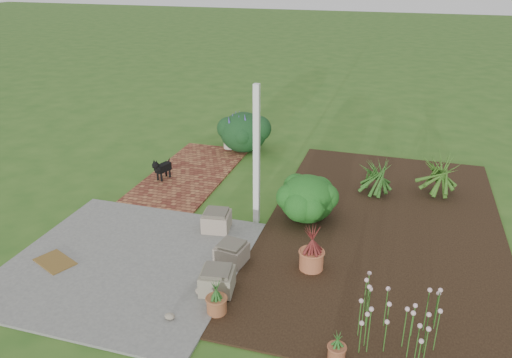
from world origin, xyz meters
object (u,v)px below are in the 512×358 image
(evergreen_shrub, at_px, (307,197))
(stone_trough_near, at_px, (217,281))
(cream_ceramic_urn, at_px, (230,139))
(black_dog, at_px, (162,168))

(evergreen_shrub, bearing_deg, stone_trough_near, -107.40)
(stone_trough_near, bearing_deg, evergreen_shrub, 72.60)
(stone_trough_near, bearing_deg, cream_ceramic_urn, 107.67)
(stone_trough_near, distance_m, cream_ceramic_urn, 5.79)
(stone_trough_near, xyz_separation_m, evergreen_shrub, (0.77, 2.47, 0.26))
(stone_trough_near, xyz_separation_m, black_dog, (-2.48, 3.28, 0.12))
(black_dog, distance_m, cream_ceramic_urn, 2.36)
(cream_ceramic_urn, bearing_deg, evergreen_shrub, -50.33)
(cream_ceramic_urn, height_order, evergreen_shrub, evergreen_shrub)
(cream_ceramic_urn, bearing_deg, stone_trough_near, -72.33)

